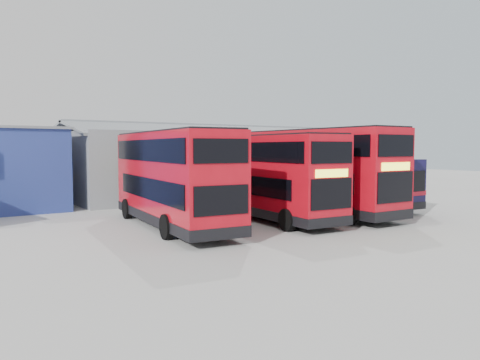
# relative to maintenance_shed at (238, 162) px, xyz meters

# --- Properties ---
(ground_plane) EXTENTS (120.00, 120.00, 0.00)m
(ground_plane) POSITION_rel_maintenance_shed_xyz_m (-8.00, -20.00, -2.60)
(ground_plane) COLOR #A1A09C
(ground_plane) RESTS_ON ground
(maintenance_shed) EXTENTS (30.50, 12.00, 5.89)m
(maintenance_shed) POSITION_rel_maintenance_shed_xyz_m (0.00, 0.00, 0.00)
(maintenance_shed) COLOR gray
(maintenance_shed) RESTS_ON ground
(double_decker_left) EXTENTS (3.84, 11.26, 4.67)m
(double_decker_left) POSITION_rel_maintenance_shed_xyz_m (-13.41, -14.25, -0.28)
(double_decker_left) COLOR #B20A17
(double_decker_left) RESTS_ON ground
(double_decker_centre) EXTENTS (3.47, 10.95, 4.56)m
(double_decker_centre) POSITION_rel_maintenance_shed_xyz_m (-7.98, -14.65, -0.34)
(double_decker_centre) COLOR #B20A17
(double_decker_centre) RESTS_ON ground
(double_decker_right) EXTENTS (3.25, 11.78, 4.94)m
(double_decker_right) POSITION_rel_maintenance_shed_xyz_m (-4.48, -14.67, -0.14)
(double_decker_right) COLOR #B20A17
(double_decker_right) RESTS_ON ground
(single_decker_blue) EXTENTS (3.34, 11.98, 3.21)m
(single_decker_blue) POSITION_rel_maintenance_shed_xyz_m (-0.48, -12.67, -1.01)
(single_decker_blue) COLOR #0B0C33
(single_decker_blue) RESTS_ON ground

